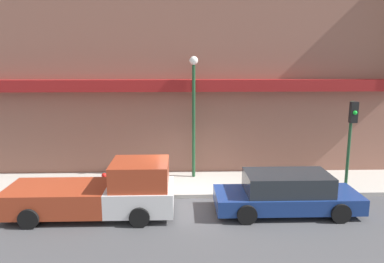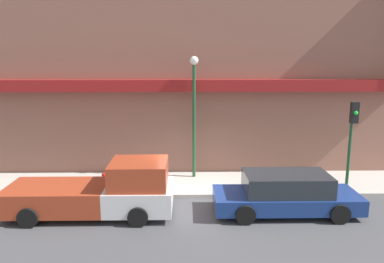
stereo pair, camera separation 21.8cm
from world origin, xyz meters
name	(u,v)px [view 1 (the left image)]	position (x,y,z in m)	size (l,w,h in m)	color
ground_plane	(192,199)	(0.00, 0.00, 0.00)	(80.00, 80.00, 0.00)	#424244
sidewalk	(191,184)	(0.00, 1.46, 0.08)	(36.00, 2.92, 0.16)	#ADA89E
building	(189,63)	(0.01, 4.40, 4.98)	(19.80, 3.80, 9.97)	brown
pickup_truck	(103,192)	(-3.04, -1.34, 0.80)	(5.53, 2.20, 1.85)	silver
parked_car	(287,193)	(3.20, -1.34, 0.68)	(4.89, 2.00, 1.40)	navy
fire_hydrant	(104,181)	(-3.40, 0.71, 0.49)	(0.21, 0.21, 0.66)	red
street_lamp	(194,102)	(0.15, 2.21, 3.41)	(0.36, 0.36, 5.14)	#1E4728
traffic_light	(351,129)	(6.14, 0.51, 2.54)	(0.28, 0.42, 3.45)	#1E4728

